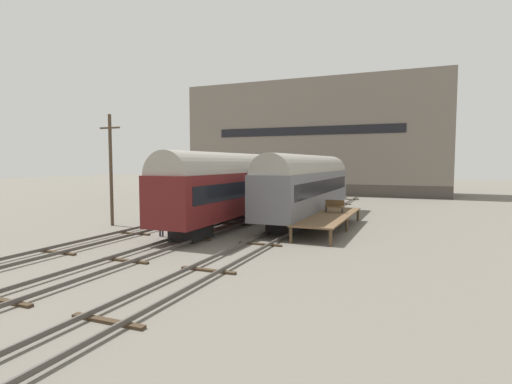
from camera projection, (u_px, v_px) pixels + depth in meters
ground_plane at (215, 231)px, 27.26m from camera, size 200.00×200.00×0.00m
track_left at (161, 225)px, 28.97m from camera, size 2.60×60.00×0.26m
track_middle at (215, 229)px, 27.25m from camera, size 2.60×60.00×0.26m
track_right at (277, 234)px, 25.53m from camera, size 2.60×60.00×0.26m
train_car_grey at (308, 183)px, 32.07m from camera, size 2.92×18.39×5.31m
train_car_navy at (233, 180)px, 39.92m from camera, size 2.98×16.86×5.23m
train_car_maroon at (230, 185)px, 29.23m from camera, size 3.04×16.80×5.40m
station_platform at (330, 217)px, 27.61m from camera, size 2.64×10.85×1.04m
bench at (335, 206)px, 29.26m from camera, size 1.40×0.40×0.91m
person_worker at (161, 220)px, 25.27m from camera, size 0.32×0.32×1.76m
utility_pole at (111, 168)px, 29.46m from camera, size 1.80×0.24×8.22m
warehouse_building at (316, 139)px, 62.47m from camera, size 38.58×11.78×16.73m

